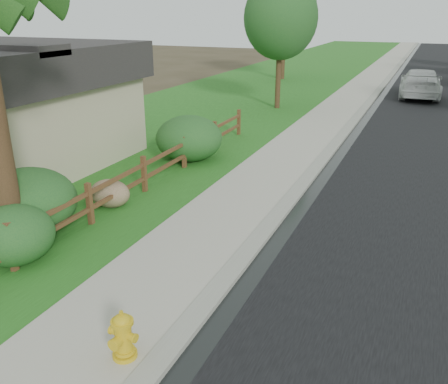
% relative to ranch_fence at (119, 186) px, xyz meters
% --- Properties ---
extents(curb, '(0.40, 90.00, 0.12)m').
position_rel_ranch_fence_xyz_m(curb, '(4.00, 28.60, -0.56)').
color(curb, gray).
rests_on(curb, ground).
extents(wet_gutter, '(0.50, 90.00, 0.00)m').
position_rel_ranch_fence_xyz_m(wet_gutter, '(4.35, 28.60, -0.60)').
color(wet_gutter, black).
rests_on(wet_gutter, road).
extents(sidewalk, '(2.20, 90.00, 0.10)m').
position_rel_ranch_fence_xyz_m(sidewalk, '(2.70, 28.60, -0.57)').
color(sidewalk, '#A5A290').
rests_on(sidewalk, ground).
extents(grass_strip, '(1.60, 90.00, 0.06)m').
position_rel_ranch_fence_xyz_m(grass_strip, '(0.80, 28.60, -0.59)').
color(grass_strip, '#1E4F16').
rests_on(grass_strip, ground).
extents(lawn_near, '(9.00, 90.00, 0.04)m').
position_rel_ranch_fence_xyz_m(lawn_near, '(-4.40, 28.60, -0.60)').
color(lawn_near, '#1E4F16').
rests_on(lawn_near, ground).
extents(ranch_fence, '(0.12, 16.92, 1.10)m').
position_rel_ranch_fence_xyz_m(ranch_fence, '(0.00, 0.00, 0.00)').
color(ranch_fence, '#512E1B').
rests_on(ranch_fence, ground).
extents(fire_hydrant, '(0.52, 0.42, 0.80)m').
position_rel_ranch_fence_xyz_m(fire_hydrant, '(3.50, -4.88, -0.15)').
color(fire_hydrant, gold).
rests_on(fire_hydrant, sidewalk).
extents(white_suv, '(2.55, 5.73, 1.63)m').
position_rel_ranch_fence_xyz_m(white_suv, '(6.45, 21.33, 0.22)').
color(white_suv, silver).
rests_on(white_suv, road).
extents(boulder, '(1.34, 1.18, 0.75)m').
position_rel_ranch_fence_xyz_m(boulder, '(-0.30, -0.01, -0.24)').
color(boulder, brown).
rests_on(boulder, ground).
extents(shrub_a, '(1.95, 1.95, 1.22)m').
position_rel_ranch_fence_xyz_m(shrub_a, '(-0.30, -3.23, -0.01)').
color(shrub_a, '#1A4920').
rests_on(shrub_a, ground).
extents(shrub_b, '(2.46, 2.46, 1.54)m').
position_rel_ranch_fence_xyz_m(shrub_b, '(-1.06, -2.03, 0.15)').
color(shrub_b, '#1A4920').
rests_on(shrub_b, ground).
extents(shrub_d, '(3.02, 3.02, 1.56)m').
position_rel_ranch_fence_xyz_m(shrub_d, '(-0.30, 4.54, 0.16)').
color(shrub_d, '#1A4920').
rests_on(shrub_d, ground).
extents(tree_near_left, '(3.70, 3.70, 6.56)m').
position_rel_ranch_fence_xyz_m(tree_near_left, '(-0.30, 14.63, 3.90)').
color(tree_near_left, '#372816').
rests_on(tree_near_left, ground).
extents(tree_mid_left, '(4.41, 4.41, 7.89)m').
position_rel_ranch_fence_xyz_m(tree_mid_left, '(-3.35, 25.54, 4.83)').
color(tree_mid_left, '#372816').
rests_on(tree_mid_left, ground).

